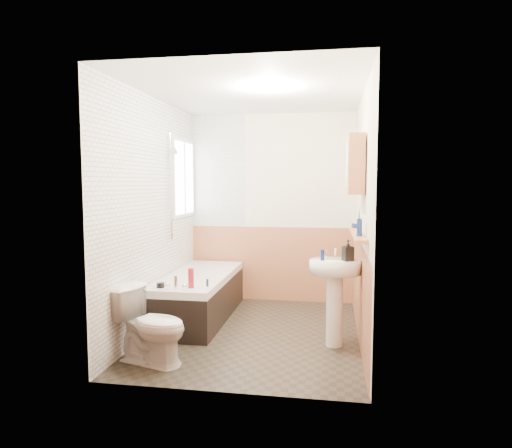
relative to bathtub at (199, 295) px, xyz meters
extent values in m
plane|color=black|center=(0.73, -0.44, -0.27)|extent=(2.80, 2.80, 0.00)
plane|color=white|center=(0.73, -0.44, 2.23)|extent=(2.80, 2.80, 0.00)
cube|color=#F5E8CA|center=(0.73, 0.97, 0.98)|extent=(2.20, 0.02, 2.50)
cube|color=#F5E8CA|center=(0.73, -1.85, 0.98)|extent=(2.20, 0.02, 2.50)
cube|color=#F5E8CA|center=(-0.38, -0.44, 0.98)|extent=(0.02, 2.80, 2.50)
cube|color=#F5E8CA|center=(1.84, -0.44, 0.98)|extent=(0.02, 2.80, 2.50)
cube|color=#BE754E|center=(1.82, -0.44, 0.23)|extent=(0.01, 2.80, 1.00)
cube|color=#BE754E|center=(0.73, -1.83, 0.23)|extent=(2.20, 0.01, 1.00)
cube|color=#BE754E|center=(0.73, 0.95, 0.23)|extent=(2.20, 0.01, 1.00)
cube|color=white|center=(-0.36, -0.44, 0.98)|extent=(0.01, 2.80, 2.50)
cube|color=white|center=(0.01, 0.95, 1.48)|extent=(0.75, 0.01, 1.50)
cube|color=white|center=(-0.34, 0.51, 1.38)|extent=(0.03, 0.79, 0.99)
cube|color=white|center=(-0.32, 0.51, 1.38)|extent=(0.01, 0.70, 0.90)
cube|color=white|center=(-0.32, 0.51, 1.38)|extent=(0.01, 0.04, 0.90)
cube|color=black|center=(0.00, 0.00, -0.05)|extent=(0.70, 1.80, 0.45)
cube|color=white|center=(0.00, 0.00, 0.21)|extent=(0.70, 1.80, 0.08)
cube|color=white|center=(0.00, 0.00, 0.20)|extent=(0.56, 1.66, 0.04)
cylinder|color=silver|center=(0.00, -0.80, 0.32)|extent=(0.04, 0.04, 0.14)
sphere|color=silver|center=(-0.09, -0.80, 0.29)|extent=(0.06, 0.06, 0.06)
sphere|color=silver|center=(0.09, -0.80, 0.29)|extent=(0.06, 0.06, 0.06)
cylinder|color=silver|center=(-0.32, -0.01, 1.27)|extent=(0.02, 0.02, 1.23)
cylinder|color=silver|center=(-0.32, -0.01, 0.71)|extent=(0.05, 0.05, 0.02)
cylinder|color=silver|center=(-0.32, -0.01, 1.84)|extent=(0.05, 0.05, 0.02)
cylinder|color=silver|center=(-0.27, -0.01, 1.68)|extent=(0.07, 0.08, 0.09)
imported|color=white|center=(-0.03, -1.37, 0.06)|extent=(0.77, 0.57, 0.67)
cylinder|color=white|center=(1.57, -0.69, 0.07)|extent=(0.16, 0.16, 0.69)
ellipsoid|color=white|center=(1.57, -0.69, 0.51)|extent=(0.50, 0.40, 0.13)
cylinder|color=silver|center=(1.47, -0.59, 0.61)|extent=(0.03, 0.03, 0.08)
cylinder|color=silver|center=(1.67, -0.59, 0.61)|extent=(0.03, 0.03, 0.08)
cylinder|color=silver|center=(1.57, -0.61, 0.64)|extent=(0.02, 0.11, 0.09)
cube|color=#BE754E|center=(1.77, -0.67, 0.84)|extent=(0.10, 1.34, 0.03)
cube|color=#BE754E|center=(1.75, -0.63, 1.48)|extent=(0.15, 0.61, 0.55)
cube|color=silver|center=(1.67, -0.78, 1.48)|extent=(0.01, 0.24, 0.41)
cube|color=silver|center=(1.67, -0.49, 1.48)|extent=(0.01, 0.24, 0.41)
cylinder|color=navy|center=(1.77, -1.03, 0.93)|extent=(0.06, 0.06, 0.15)
cone|color=#388447|center=(1.77, -0.98, 0.97)|extent=(0.06, 0.06, 0.25)
cylinder|color=navy|center=(1.77, -0.27, 0.87)|extent=(0.09, 0.09, 0.04)
imported|color=black|center=(1.69, -0.71, 0.62)|extent=(0.17, 0.22, 0.09)
cylinder|color=navy|center=(1.45, -0.73, 0.63)|extent=(0.04, 0.04, 0.11)
cube|color=maroon|center=(0.13, -0.71, 0.35)|extent=(0.06, 0.05, 0.20)
cylinder|color=black|center=(-0.18, -0.74, 0.28)|extent=(0.10, 0.10, 0.05)
cylinder|color=navy|center=(0.28, -0.61, 0.29)|extent=(0.03, 0.03, 0.08)
camera|label=1|loc=(1.52, -5.09, 1.31)|focal=32.00mm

